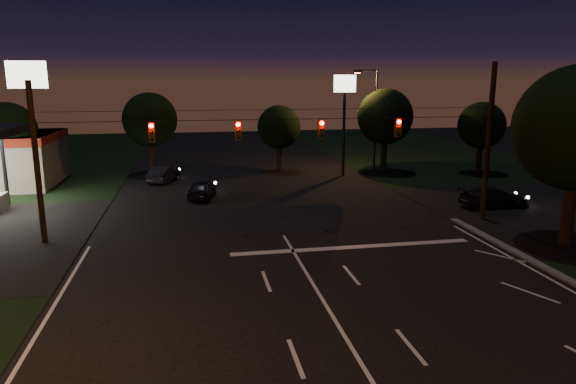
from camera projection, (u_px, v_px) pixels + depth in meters
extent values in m
cube|color=silver|center=(353.00, 247.00, 25.07)|extent=(12.00, 0.50, 0.01)
cylinder|color=black|center=(482.00, 219.00, 30.06)|extent=(0.30, 0.30, 9.00)
cylinder|color=black|center=(45.00, 243.00, 25.72)|extent=(0.28, 0.28, 8.00)
cylinder|color=black|center=(280.00, 119.00, 26.60)|extent=(24.00, 0.03, 0.03)
cylinder|color=black|center=(280.00, 110.00, 26.50)|extent=(24.00, 0.02, 0.02)
cube|color=#3F3307|center=(152.00, 132.00, 25.55)|extent=(0.32, 0.26, 1.00)
sphere|color=#FF0705|center=(151.00, 126.00, 25.32)|extent=(0.22, 0.22, 0.22)
sphere|color=black|center=(152.00, 133.00, 25.39)|extent=(0.20, 0.20, 0.20)
sphere|color=black|center=(152.00, 139.00, 25.47)|extent=(0.20, 0.20, 0.20)
cube|color=#3F3307|center=(238.00, 131.00, 26.33)|extent=(0.32, 0.26, 1.00)
sphere|color=#FF0705|center=(238.00, 124.00, 26.10)|extent=(0.22, 0.22, 0.22)
sphere|color=black|center=(238.00, 131.00, 26.17)|extent=(0.20, 0.20, 0.20)
sphere|color=black|center=(238.00, 137.00, 26.24)|extent=(0.20, 0.20, 0.20)
cube|color=#3F3307|center=(321.00, 129.00, 27.12)|extent=(0.32, 0.26, 1.00)
sphere|color=#FF0705|center=(322.00, 123.00, 26.90)|extent=(0.22, 0.22, 0.22)
sphere|color=black|center=(322.00, 129.00, 26.97)|extent=(0.20, 0.20, 0.20)
sphere|color=black|center=(322.00, 136.00, 27.04)|extent=(0.20, 0.20, 0.20)
cube|color=#3F3307|center=(398.00, 128.00, 27.90)|extent=(0.32, 0.26, 1.00)
sphere|color=#FF0705|center=(399.00, 122.00, 27.67)|extent=(0.22, 0.22, 0.22)
sphere|color=black|center=(399.00, 128.00, 27.74)|extent=(0.20, 0.20, 0.20)
sphere|color=black|center=(399.00, 134.00, 27.81)|extent=(0.20, 0.20, 0.20)
cylinder|color=black|center=(5.00, 169.00, 33.03)|extent=(0.24, 0.24, 4.80)
cylinder|color=black|center=(35.00, 151.00, 31.28)|extent=(0.24, 0.24, 7.50)
cube|color=white|center=(27.00, 75.00, 30.30)|extent=(2.20, 0.30, 1.60)
cylinder|color=black|center=(344.00, 135.00, 42.98)|extent=(0.24, 0.24, 7.00)
cube|color=white|center=(345.00, 84.00, 42.08)|extent=(1.80, 0.30, 1.40)
cylinder|color=black|center=(376.00, 120.00, 45.32)|extent=(0.20, 0.20, 9.00)
cylinder|color=black|center=(367.00, 70.00, 44.24)|extent=(1.80, 0.12, 0.12)
cube|color=black|center=(357.00, 71.00, 44.10)|extent=(0.60, 0.35, 0.22)
cube|color=#FF601E|center=(357.00, 73.00, 44.12)|extent=(0.45, 0.25, 0.04)
cylinder|color=black|center=(569.00, 205.00, 25.10)|extent=(0.60, 0.60, 4.00)
sphere|color=black|center=(562.00, 131.00, 24.50)|extent=(4.20, 4.20, 4.20)
cylinder|color=black|center=(12.00, 168.00, 38.72)|extent=(0.49, 0.49, 3.00)
sphere|color=black|center=(8.00, 130.00, 38.11)|extent=(4.20, 4.20, 4.20)
sphere|color=black|center=(15.00, 132.00, 38.52)|extent=(3.15, 3.15, 3.15)
sphere|color=black|center=(3.00, 132.00, 38.26)|extent=(2.94, 2.94, 2.94)
cylinder|color=black|center=(152.00, 155.00, 44.34)|extent=(0.52, 0.52, 3.25)
sphere|color=black|center=(150.00, 120.00, 43.68)|extent=(4.60, 4.60, 4.60)
sphere|color=black|center=(156.00, 121.00, 44.12)|extent=(3.45, 3.45, 3.45)
sphere|color=black|center=(145.00, 121.00, 43.84)|extent=(3.22, 3.22, 3.22)
cylinder|color=black|center=(279.00, 156.00, 45.42)|extent=(0.47, 0.47, 2.75)
sphere|color=black|center=(279.00, 127.00, 44.86)|extent=(3.80, 3.80, 3.80)
sphere|color=black|center=(283.00, 128.00, 45.23)|extent=(2.85, 2.85, 2.85)
sphere|color=black|center=(274.00, 128.00, 44.99)|extent=(2.66, 2.66, 2.66)
cylinder|color=black|center=(384.00, 153.00, 45.05)|extent=(0.53, 0.53, 3.40)
sphere|color=black|center=(385.00, 116.00, 44.37)|extent=(4.80, 4.80, 4.80)
sphere|color=black|center=(389.00, 118.00, 44.83)|extent=(3.60, 3.60, 3.60)
sphere|color=black|center=(379.00, 118.00, 44.54)|extent=(3.36, 3.36, 3.36)
cylinder|color=black|center=(479.00, 157.00, 44.63)|extent=(0.48, 0.48, 2.90)
sphere|color=black|center=(482.00, 125.00, 44.05)|extent=(4.00, 4.00, 4.00)
sphere|color=black|center=(484.00, 126.00, 44.43)|extent=(3.00, 3.00, 3.00)
sphere|color=black|center=(476.00, 126.00, 44.19)|extent=(2.80, 2.80, 2.80)
imported|color=black|center=(202.00, 189.00, 35.24)|extent=(2.33, 4.13, 1.33)
imported|color=black|center=(163.00, 174.00, 40.97)|extent=(2.51, 4.11, 1.28)
imported|color=black|center=(494.00, 197.00, 32.78)|extent=(4.52, 1.96, 1.30)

